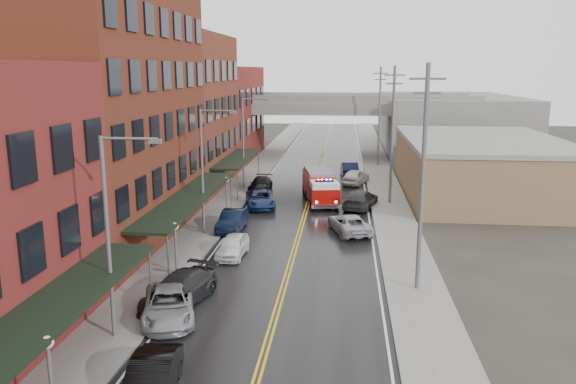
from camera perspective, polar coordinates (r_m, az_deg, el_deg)
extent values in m
cube|color=black|center=(45.63, 1.68, -2.46)|extent=(11.00, 160.00, 0.02)
cube|color=slate|center=(46.69, -7.30, -2.13)|extent=(3.00, 160.00, 0.15)
cube|color=slate|center=(45.68, 10.86, -2.58)|extent=(3.00, 160.00, 0.15)
cube|color=gray|center=(46.35, -5.31, -2.19)|extent=(0.30, 160.00, 0.15)
cube|color=gray|center=(45.56, 8.79, -2.54)|extent=(0.30, 160.00, 0.15)
cube|color=#5E2619|center=(40.60, -18.28, 7.97)|extent=(9.00, 20.00, 18.00)
cube|color=brown|center=(57.10, -11.03, 7.93)|extent=(9.00, 15.00, 15.00)
cube|color=maroon|center=(74.08, -7.06, 7.86)|extent=(9.00, 20.00, 12.00)
cube|color=olive|center=(56.25, 18.98, 2.29)|extent=(14.00, 22.00, 5.00)
cube|color=slate|center=(85.64, 15.93, 6.73)|extent=(18.00, 30.00, 8.00)
cube|color=black|center=(22.66, -23.30, -11.18)|extent=(2.60, 16.00, 0.18)
cylinder|color=slate|center=(29.15, -13.78, -8.42)|extent=(0.10, 0.10, 3.00)
cube|color=black|center=(39.48, -9.98, -0.52)|extent=(2.60, 18.00, 0.18)
cylinder|color=slate|center=(31.64, -12.09, -6.67)|extent=(0.10, 0.10, 3.00)
cylinder|color=slate|center=(47.68, -5.80, -0.03)|extent=(0.10, 0.10, 3.00)
cube|color=black|center=(56.21, -5.16, 3.42)|extent=(2.60, 13.00, 0.18)
cylinder|color=slate|center=(50.37, -5.16, 0.65)|extent=(0.10, 0.10, 3.00)
cylinder|color=slate|center=(62.18, -3.02, 2.91)|extent=(0.10, 0.10, 3.00)
cylinder|color=#59595B|center=(21.29, -22.91, -17.51)|extent=(0.14, 0.14, 2.80)
sphere|color=silver|center=(20.61, -23.27, -13.86)|extent=(0.44, 0.44, 0.44)
cylinder|color=#59595B|center=(33.13, -11.32, -5.95)|extent=(0.14, 0.14, 2.80)
sphere|color=silver|center=(32.69, -11.43, -3.45)|extent=(0.44, 0.44, 0.44)
cylinder|color=#59595B|center=(46.19, -6.25, -0.57)|extent=(0.14, 0.14, 2.80)
sphere|color=silver|center=(45.88, -6.30, 1.26)|extent=(0.44, 0.44, 0.44)
cylinder|color=#59595B|center=(25.20, -17.82, -4.76)|extent=(0.18, 0.18, 9.00)
cylinder|color=#59595B|center=(23.86, -15.86, 5.24)|extent=(2.40, 0.12, 0.12)
cube|color=#59595B|center=(23.48, -13.34, 5.03)|extent=(0.50, 0.22, 0.18)
cylinder|color=#59595B|center=(39.94, -8.71, 1.87)|extent=(0.18, 0.18, 9.00)
cylinder|color=#59595B|center=(39.10, -7.20, 8.20)|extent=(2.40, 0.12, 0.12)
cube|color=#59595B|center=(38.88, -5.60, 8.07)|extent=(0.50, 0.22, 0.18)
cylinder|color=#59595B|center=(55.38, -4.57, 4.87)|extent=(0.18, 0.18, 9.00)
cylinder|color=#59595B|center=(54.78, -3.40, 9.43)|extent=(2.40, 0.12, 0.12)
cube|color=#59595B|center=(54.62, -2.25, 9.33)|extent=(0.50, 0.22, 0.18)
cylinder|color=#59595B|center=(29.82, 13.50, 1.06)|extent=(0.24, 0.24, 12.00)
cube|color=#59595B|center=(29.28, 14.01, 11.09)|extent=(1.80, 0.12, 0.12)
cube|color=#59595B|center=(29.30, 13.94, 9.72)|extent=(1.40, 0.12, 0.12)
cylinder|color=#59595B|center=(49.49, 10.54, 5.56)|extent=(0.24, 0.24, 12.00)
cube|color=#59595B|center=(49.17, 10.78, 11.59)|extent=(1.80, 0.12, 0.12)
cube|color=#59595B|center=(49.18, 10.75, 10.78)|extent=(1.40, 0.12, 0.12)
cylinder|color=#59595B|center=(69.35, 9.26, 7.49)|extent=(0.24, 0.24, 12.00)
cube|color=#59595B|center=(69.12, 9.41, 11.79)|extent=(1.80, 0.12, 0.12)
cube|color=#59595B|center=(69.13, 9.39, 11.21)|extent=(1.40, 0.12, 0.12)
cube|color=slate|center=(76.23, 3.52, 8.62)|extent=(40.00, 10.00, 1.50)
cube|color=slate|center=(77.80, -4.69, 5.90)|extent=(1.60, 8.00, 6.00)
cube|color=slate|center=(76.89, 11.73, 5.61)|extent=(1.60, 8.00, 6.00)
cube|color=#920B06|center=(51.30, 3.10, 0.88)|extent=(3.31, 5.61, 2.01)
cube|color=#920B06|center=(47.74, 3.69, -0.35)|extent=(2.80, 2.88, 1.43)
cube|color=silver|center=(47.54, 3.71, 0.78)|extent=(2.65, 2.67, 0.48)
cube|color=black|center=(47.87, 3.67, 0.04)|extent=(2.65, 1.94, 0.77)
cube|color=slate|center=(51.08, 3.12, 2.14)|extent=(3.00, 5.19, 0.29)
cube|color=black|center=(47.48, 3.71, 1.15)|extent=(1.55, 0.54, 0.13)
sphere|color=#FF0C0C|center=(47.39, 3.09, 1.23)|extent=(0.19, 0.19, 0.19)
sphere|color=#1933FF|center=(47.54, 4.34, 1.25)|extent=(0.19, 0.19, 0.19)
cylinder|color=black|center=(47.68, 2.45, -1.24)|extent=(1.00, 0.50, 0.96)
cylinder|color=black|center=(47.97, 4.94, -1.19)|extent=(1.00, 0.50, 0.96)
cylinder|color=black|center=(50.91, 1.99, -0.36)|extent=(1.00, 0.50, 0.96)
cylinder|color=black|center=(51.19, 4.33, -0.31)|extent=(1.00, 0.50, 0.96)
cylinder|color=black|center=(53.23, 1.70, 0.21)|extent=(1.00, 0.50, 0.96)
cylinder|color=black|center=(53.50, 3.94, 0.24)|extent=(1.00, 0.50, 0.96)
imported|color=black|center=(21.88, -13.74, -18.00)|extent=(1.94, 4.53, 1.45)
imported|color=gray|center=(27.79, -12.00, -11.12)|extent=(3.67, 5.60, 1.43)
imported|color=black|center=(29.27, -10.98, -9.72)|extent=(3.46, 5.70, 1.54)
imported|color=white|center=(35.98, -5.66, -5.48)|extent=(1.79, 4.07, 1.36)
imported|color=black|center=(41.65, -5.68, -2.91)|extent=(1.76, 4.59, 1.49)
imported|color=navy|center=(48.50, -2.84, -0.73)|extent=(3.39, 5.47, 1.41)
imported|color=black|center=(54.94, -2.81, 0.79)|extent=(2.03, 4.71, 1.35)
imported|color=#A0A2A8|center=(41.09, 6.25, -3.22)|extent=(3.61, 5.42, 1.38)
imported|color=#2B2B2E|center=(48.49, 7.38, -0.73)|extent=(3.50, 5.74, 1.56)
imported|color=silver|center=(58.61, 6.88, 1.57)|extent=(3.28, 5.04, 1.59)
imported|color=black|center=(62.74, 6.24, 2.32)|extent=(2.11, 5.14, 1.66)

